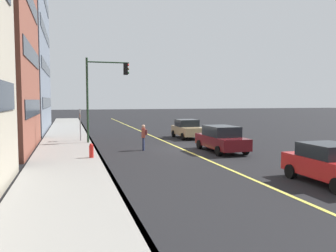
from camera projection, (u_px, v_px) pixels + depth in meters
The scene contains 11 objects.
ground at pixel (182, 149), 23.11m from camera, with size 200.00×200.00×0.00m, color black.
sidewalk_slab at pixel (67, 153), 21.03m from camera, with size 80.00×3.83×0.15m, color gray.
curb_edge at pixel (97, 152), 21.54m from camera, with size 80.00×0.16×0.15m, color slate.
lane_stripe_center at pixel (182, 149), 23.11m from camera, with size 80.00×0.16×0.01m, color #D8CC4C.
car_maroon at pixel (221, 139), 21.98m from camera, with size 4.66×2.01×1.66m.
car_red at pixel (331, 164), 13.52m from camera, with size 4.01×2.07×1.59m.
car_tan at pixel (188, 129), 29.80m from camera, with size 3.97×1.99×1.61m.
pedestrian_with_backpack at pixel (144, 135), 22.57m from camera, with size 0.45×0.44×1.70m.
traffic_light_mast at pixel (102, 87), 25.60m from camera, with size 0.28×3.21×6.41m.
street_sign_post at pixel (80, 123), 26.70m from camera, with size 0.60×0.08×2.62m.
fire_hydrant at pixel (91, 152), 18.85m from camera, with size 0.24×0.24×0.94m.
Camera 1 is at (-21.75, 7.32, 3.32)m, focal length 36.71 mm.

